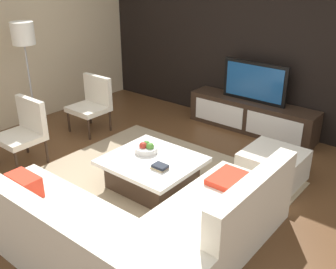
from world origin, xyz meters
The scene contains 14 objects.
ground_plane centered at (0.00, 0.00, 0.00)m, with size 14.00×14.00×0.00m, color brown.
feature_wall_back centered at (0.00, 2.70, 1.40)m, with size 6.40×0.12×2.80m, color black.
side_wall_left centered at (-3.20, 0.20, 1.40)m, with size 0.12×5.20×2.80m, color beige.
area_rug centered at (-0.10, 0.00, 0.01)m, with size 2.95×2.77×0.01m, color tan.
media_console centered at (0.00, 2.40, 0.25)m, with size 2.09×0.45×0.50m.
television centered at (0.00, 2.40, 0.81)m, with size 1.06×0.06×0.63m.
sectional_couch centered at (0.51, -0.91, 0.27)m, with size 2.49×2.28×0.78m.
coffee_table centered at (-0.10, 0.10, 0.20)m, with size 1.07×0.97×0.38m.
accent_chair_near centered at (-1.87, -0.45, 0.49)m, with size 0.56×0.53×0.87m.
floor_lamp centered at (-2.58, 0.15, 1.47)m, with size 0.33×0.33×1.73m.
ottoman centered at (0.97, 1.14, 0.20)m, with size 0.70×0.70×0.40m, color silver.
fruit_bowl centered at (-0.28, 0.20, 0.43)m, with size 0.28×0.28×0.14m.
accent_chair_far centered at (-2.00, 0.84, 0.49)m, with size 0.57×0.52×0.87m.
book_stack centered at (0.12, -0.02, 0.40)m, with size 0.18×0.15×0.05m.
Camera 1 is at (2.65, -3.00, 2.57)m, focal length 42.22 mm.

